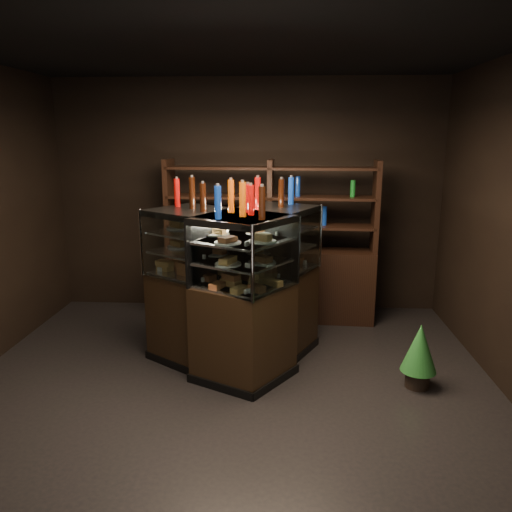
{
  "coord_description": "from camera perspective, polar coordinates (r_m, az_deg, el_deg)",
  "views": [
    {
      "loc": [
        0.5,
        -4.01,
        2.28
      ],
      "look_at": [
        0.23,
        0.45,
        1.2
      ],
      "focal_mm": 35.0,
      "sensor_mm": 36.0,
      "label": 1
    }
  ],
  "objects": [
    {
      "name": "bottles_top",
      "position": [
        4.76,
        -2.09,
        6.77
      ],
      "size": [
        1.21,
        1.11,
        0.3
      ],
      "color": "silver",
      "rests_on": "display_case"
    },
    {
      "name": "room_shell",
      "position": [
        4.06,
        -3.7,
        8.79
      ],
      "size": [
        5.02,
        5.02,
        3.01
      ],
      "color": "black",
      "rests_on": "ground"
    },
    {
      "name": "display_case",
      "position": [
        5.04,
        -1.97,
        -6.78
      ],
      "size": [
        1.84,
        1.62,
        1.58
      ],
      "rotation": [
        0.0,
        0.0,
        0.25
      ],
      "color": "black",
      "rests_on": "ground"
    },
    {
      "name": "food_display",
      "position": [
        4.85,
        -2.03,
        0.5
      ],
      "size": [
        1.38,
        1.26,
        0.48
      ],
      "color": "#D17F4B",
      "rests_on": "display_case"
    },
    {
      "name": "back_shelving",
      "position": [
        6.29,
        1.62,
        -1.85
      ],
      "size": [
        2.6,
        0.54,
        2.0
      ],
      "rotation": [
        0.0,
        0.0,
        -0.05
      ],
      "color": "black",
      "rests_on": "ground"
    },
    {
      "name": "ground",
      "position": [
        4.64,
        -3.32,
        -15.82
      ],
      "size": [
        5.0,
        5.0,
        0.0
      ],
      "primitive_type": "plane",
      "color": "black",
      "rests_on": "ground"
    },
    {
      "name": "potted_conifer",
      "position": [
        4.87,
        18.22,
        -9.84
      ],
      "size": [
        0.33,
        0.33,
        0.7
      ],
      "rotation": [
        0.0,
        0.0,
        -0.09
      ],
      "color": "black",
      "rests_on": "ground"
    }
  ]
}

